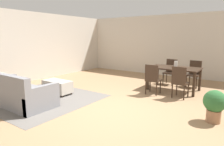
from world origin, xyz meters
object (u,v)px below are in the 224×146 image
Objects in this scene: dining_chair_far_right at (194,72)px; potted_plant at (215,104)px; dining_chair_near_left at (152,78)px; vase_centerpiece at (176,64)px; dining_chair_near_right at (180,81)px; ottoman_table at (57,86)px; dining_chair_far_left at (171,70)px; couch at (18,94)px; dining_table at (174,70)px.

potted_plant is at bearing -69.86° from dining_chair_far_right.
dining_chair_near_left reaches higher than potted_plant.
potted_plant is at bearing -54.59° from vase_centerpiece.
dining_chair_near_right is at bearing -90.48° from dining_chair_far_right.
dining_chair_near_right reaches higher than ottoman_table.
dining_chair_near_left is at bearing 148.22° from potted_plant.
dining_chair_near_right is at bearing 131.07° from potted_plant.
dining_chair_far_left is at bearing 118.23° from vase_centerpiece.
couch is 4.40m from dining_chair_near_right.
dining_chair_far_left reaches higher than potted_plant.
vase_centerpiece is (0.41, -0.77, 0.34)m from dining_chair_far_left.
dining_chair_near_left is at bearing -89.42° from dining_chair_far_left.
potted_plant is (1.07, -1.22, -0.13)m from dining_chair_near_right.
vase_centerpiece is (0.40, 0.91, 0.34)m from dining_chair_near_left.
dining_chair_near_left is at bearing 33.45° from ottoman_table.
dining_chair_near_left is 0.80m from dining_chair_near_right.
dining_chair_far_left is at bearing 53.72° from ottoman_table.
ottoman_table is 0.59× the size of dining_table.
dining_chair_far_left is (-0.39, 0.81, -0.15)m from dining_table.
dining_chair_near_left is at bearing -113.71° from vase_centerpiece.
ottoman_table is at bearing -174.04° from potted_plant.
dining_chair_near_right is (0.42, -0.79, -0.15)m from dining_table.
dining_chair_near_left is 2.19m from potted_plant.
dining_chair_near_left is 1.00× the size of dining_chair_far_left.
ottoman_table is 4.08m from dining_chair_far_left.
dining_chair_near_right reaches higher than potted_plant.
couch is 10.10× the size of vase_centerpiece.
vase_centerpiece is at bearing -116.88° from dining_chair_far_right.
potted_plant is (1.46, -2.06, -0.47)m from vase_centerpiece.
dining_chair_far_right reaches higher than couch.
couch is at bearing -138.34° from dining_chair_near_right.
potted_plant is at bearing 21.29° from couch.
potted_plant is (4.29, 0.45, 0.16)m from ottoman_table.
ottoman_table is 1.00× the size of dining_chair_near_right.
ottoman_table is at bearing -146.55° from dining_chair_near_left.
couch is 4.77m from vase_centerpiece.
vase_centerpiece reaches higher than dining_chair_far_left.
dining_chair_near_left is 1.36× the size of potted_plant.
couch is 5.63m from dining_chair_far_right.
dining_chair_far_right is at bearing 63.12° from vase_centerpiece.
vase_centerpiece is 0.30× the size of potted_plant.
dining_chair_far_right is at bearing 89.52° from dining_chair_near_right.
dining_chair_near_right is 1.00× the size of dining_chair_far_left.
potted_plant is at bearing -56.44° from dining_chair_far_left.
dining_chair_near_right reaches higher than dining_table.
dining_chair_near_right is at bearing 41.66° from couch.
dining_chair_near_left reaches higher than ottoman_table.
dining_chair_far_left is at bearing 61.41° from couch.
vase_centerpiece reaches higher than dining_chair_far_right.
dining_chair_near_left reaches higher than couch.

